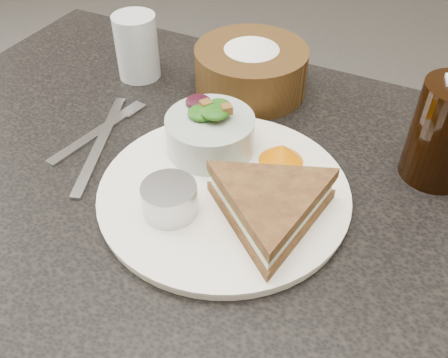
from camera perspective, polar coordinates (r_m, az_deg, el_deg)
The scene contains 11 objects.
dining_table at distance 0.94m, azimuth -1.18°, elevation -17.55°, with size 1.00×0.70×0.75m, color black.
dinner_plate at distance 0.62m, azimuth 0.00°, elevation -1.60°, with size 0.31×0.31×0.01m, color white.
sandwich at distance 0.56m, azimuth 5.33°, elevation -3.09°, with size 0.18×0.18×0.05m, color brown, non-canonical shape.
salad_bowl at distance 0.66m, azimuth -1.60°, elevation 5.83°, with size 0.12×0.12×0.07m, color #A1AEA7, non-canonical shape.
dressing_ramekin at distance 0.58m, azimuth -6.24°, elevation -2.34°, with size 0.06×0.06×0.04m, color #AAACB0.
orange_wedge at distance 0.65m, azimuth 6.60°, elevation 2.95°, with size 0.06×0.06×0.03m, color orange.
fork at distance 0.74m, azimuth -14.67°, elevation 4.89°, with size 0.02×0.16×0.00m, color #A6A8AA.
knife at distance 0.72m, azimuth -13.93°, elevation 3.98°, with size 0.01×0.22×0.00m, color #B0B2B6.
bread_basket at distance 0.80m, azimuth 3.12°, elevation 13.13°, with size 0.18×0.18×0.10m, color #493516, non-canonical shape.
cola_glass at distance 0.67m, azimuth 24.15°, elevation 5.25°, with size 0.08×0.08×0.14m, color black, non-canonical shape.
water_glass at distance 0.85m, azimuth -9.93°, elevation 14.67°, with size 0.07×0.07×0.10m, color silver.
Camera 1 is at (0.23, -0.41, 1.19)m, focal length 40.00 mm.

